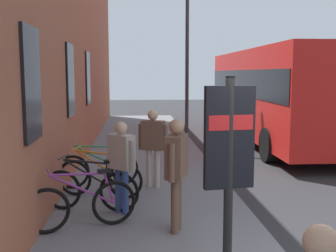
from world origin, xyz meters
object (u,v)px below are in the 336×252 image
at_px(bicycle_far_end, 100,178).
at_px(bicycle_beside_lamp, 98,169).
at_px(pedestrian_near_bus, 121,158).
at_px(pedestrian_crossing_street, 153,140).
at_px(street_lamp, 187,54).
at_px(bicycle_end_of_row, 91,189).
at_px(city_bus, 274,91).
at_px(transit_info_sign, 229,152).
at_px(bicycle_nearest_sign, 82,205).
at_px(pedestrian_by_facade, 176,164).

bearing_deg(bicycle_far_end, bicycle_beside_lamp, 7.61).
bearing_deg(pedestrian_near_bus, pedestrian_crossing_street, -20.68).
bearing_deg(street_lamp, pedestrian_crossing_street, 165.37).
distance_m(bicycle_end_of_row, bicycle_beside_lamp, 1.57).
bearing_deg(bicycle_far_end, pedestrian_crossing_street, -59.08).
bearing_deg(street_lamp, bicycle_beside_lamp, 153.65).
bearing_deg(city_bus, pedestrian_near_bus, 145.85).
relative_size(city_bus, street_lamp, 2.03).
distance_m(city_bus, pedestrian_near_bus, 9.45).
bearing_deg(transit_info_sign, bicycle_end_of_row, 31.47).
height_order(bicycle_end_of_row, transit_info_sign, transit_info_sign).
bearing_deg(bicycle_nearest_sign, transit_info_sign, -138.24).
distance_m(bicycle_end_of_row, bicycle_far_end, 0.83).
height_order(bicycle_end_of_row, bicycle_far_end, same).
relative_size(bicycle_far_end, pedestrian_near_bus, 1.07).
relative_size(transit_info_sign, pedestrian_crossing_street, 1.44).
bearing_deg(transit_info_sign, pedestrian_crossing_street, 8.13).
bearing_deg(bicycle_beside_lamp, bicycle_nearest_sign, 179.13).
relative_size(bicycle_end_of_row, pedestrian_crossing_street, 1.05).
relative_size(bicycle_end_of_row, pedestrian_by_facade, 1.00).
xyz_separation_m(transit_info_sign, city_bus, (10.57, -4.04, 0.20)).
height_order(bicycle_end_of_row, pedestrian_near_bus, pedestrian_near_bus).
bearing_deg(transit_info_sign, city_bus, -20.93).
bearing_deg(bicycle_beside_lamp, pedestrian_crossing_street, -95.09).
height_order(city_bus, street_lamp, street_lamp).
xyz_separation_m(city_bus, pedestrian_near_bus, (-7.79, 5.28, -0.82)).
bearing_deg(bicycle_beside_lamp, pedestrian_near_bus, -161.97).
bearing_deg(street_lamp, pedestrian_by_facade, 171.82).
distance_m(transit_info_sign, pedestrian_by_facade, 1.97).
distance_m(city_bus, street_lamp, 3.65).
bearing_deg(bicycle_beside_lamp, pedestrian_by_facade, -151.72).
height_order(pedestrian_crossing_street, pedestrian_near_bus, pedestrian_crossing_street).
height_order(city_bus, pedestrian_near_bus, city_bus).
xyz_separation_m(bicycle_beside_lamp, pedestrian_by_facade, (-2.65, -1.43, 0.68)).
relative_size(bicycle_far_end, city_bus, 0.16).
bearing_deg(bicycle_far_end, city_bus, -40.17).
relative_size(bicycle_nearest_sign, pedestrian_crossing_street, 1.02).
relative_size(bicycle_beside_lamp, pedestrian_crossing_street, 1.05).
relative_size(bicycle_far_end, bicycle_beside_lamp, 0.98).
bearing_deg(pedestrian_by_facade, street_lamp, -8.18).
bearing_deg(bicycle_nearest_sign, city_bus, -34.69).
height_order(transit_info_sign, city_bus, city_bus).
xyz_separation_m(city_bus, pedestrian_crossing_street, (-6.16, 4.67, -0.78)).
relative_size(bicycle_end_of_row, bicycle_far_end, 1.02).
bearing_deg(bicycle_nearest_sign, pedestrian_near_bus, -40.09).
xyz_separation_m(bicycle_end_of_row, pedestrian_by_facade, (-1.08, -1.42, 0.68)).
bearing_deg(pedestrian_crossing_street, bicycle_beside_lamp, 84.91).
xyz_separation_m(bicycle_end_of_row, street_lamp, (6.72, -2.54, 2.68)).
height_order(bicycle_end_of_row, city_bus, city_bus).
distance_m(bicycle_far_end, transit_info_sign, 4.30).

